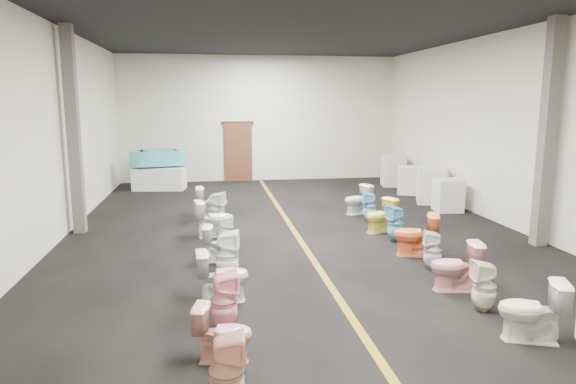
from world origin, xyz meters
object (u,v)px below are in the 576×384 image
object	(u,v)px
toilet_left_4	(223,276)
toilet_right_9	(357,200)
toilet_right_5	(416,235)
toilet_right_1	(532,310)
bathtub	(159,157)
toilet_right_3	(456,266)
toilet_right_2	(484,286)
toilet_right_4	(433,250)
toilet_right_8	(369,206)
appliance_crate_a	(448,195)
toilet_left_7	(225,232)
toilet_left_3	(224,301)
toilet_left_6	(222,244)
appliance_crate_c	(410,180)
toilet_left_8	(213,218)
toilet_left_10	(212,202)
toilet_left_2	(224,333)
toilet_right_6	(395,224)
toilet_left_9	(216,209)
display_table	(159,178)
appliance_crate_d	(393,171)
toilet_left_5	(227,255)
toilet_left_1	(227,371)
toilet_right_7	(380,215)

from	to	relation	value
toilet_left_4	toilet_right_9	xyz separation A→B (m)	(3.63, 5.40, -0.01)
toilet_right_5	toilet_right_1	bearing A→B (deg)	18.12
bathtub	toilet_right_3	xyz separation A→B (m)	(5.36, -10.13, -0.68)
toilet_right_2	toilet_right_4	size ratio (longest dim) A/B	1.06
toilet_right_8	toilet_right_3	bearing A→B (deg)	3.72
appliance_crate_a	toilet_left_7	bearing A→B (deg)	-156.23
toilet_left_3	toilet_left_6	distance (m)	2.86
appliance_crate_a	toilet_left_3	world-z (taller)	appliance_crate_a
appliance_crate_c	toilet_left_8	xyz separation A→B (m)	(-6.20, -4.27, -0.03)
toilet_right_1	toilet_left_6	bearing A→B (deg)	-115.23
toilet_left_8	toilet_right_1	distance (m)	6.72
toilet_right_1	toilet_right_5	distance (m)	3.55
toilet_right_5	toilet_left_10	bearing A→B (deg)	-117.65
toilet_left_3	toilet_left_10	size ratio (longest dim) A/B	0.98
toilet_left_2	toilet_right_6	xyz separation A→B (m)	(3.71, 4.51, 0.05)
toilet_left_4	toilet_right_6	xyz separation A→B (m)	(3.66, 2.74, -0.01)
toilet_left_9	toilet_right_2	world-z (taller)	toilet_left_9
appliance_crate_c	toilet_right_6	world-z (taller)	appliance_crate_c
appliance_crate_c	display_table	bearing A→B (deg)	165.54
toilet_right_5	toilet_right_8	xyz separation A→B (m)	(0.02, 2.89, -0.05)
toilet_right_3	display_table	bearing A→B (deg)	-141.98
toilet_right_8	toilet_right_9	world-z (taller)	toilet_right_9
appliance_crate_d	toilet_right_9	xyz separation A→B (m)	(-2.48, -4.12, -0.15)
toilet_left_2	toilet_left_4	distance (m)	1.78
toilet_left_9	toilet_right_4	world-z (taller)	toilet_left_9
appliance_crate_c	toilet_left_5	distance (m)	9.28
toilet_right_4	toilet_right_5	xyz separation A→B (m)	(0.02, 0.81, 0.07)
toilet_left_2	toilet_left_3	xyz separation A→B (m)	(0.03, 0.83, 0.05)
bathtub	toilet_left_4	bearing A→B (deg)	-93.50
appliance_crate_c	toilet_left_2	size ratio (longest dim) A/B	1.29
appliance_crate_a	toilet_right_2	bearing A→B (deg)	-111.79
toilet_right_2	toilet_right_9	xyz separation A→B (m)	(0.04, 6.32, 0.01)
toilet_left_6	toilet_right_6	size ratio (longest dim) A/B	0.89
toilet_left_1	toilet_left_7	distance (m)	5.42
bathtub	appliance_crate_a	size ratio (longest dim) A/B	2.14
toilet_left_1	toilet_right_1	bearing A→B (deg)	-77.47
display_table	bathtub	xyz separation A→B (m)	(0.00, 0.00, 0.70)
toilet_left_3	toilet_left_6	world-z (taller)	toilet_left_3
appliance_crate_a	toilet_left_5	world-z (taller)	appliance_crate_a
toilet_left_4	toilet_right_4	bearing A→B (deg)	-79.22
appliance_crate_d	toilet_left_4	bearing A→B (deg)	-122.68
appliance_crate_a	toilet_left_10	world-z (taller)	appliance_crate_a
toilet_right_5	toilet_left_1	bearing A→B (deg)	-22.35
toilet_right_7	toilet_left_5	bearing A→B (deg)	-75.27
toilet_left_3	toilet_right_3	world-z (taller)	toilet_right_3
display_table	appliance_crate_a	xyz separation A→B (m)	(7.90, -4.64, 0.06)
appliance_crate_d	toilet_right_6	bearing A→B (deg)	-109.80
display_table	toilet_left_9	bearing A→B (deg)	-71.84
toilet_left_2	toilet_left_5	distance (m)	2.69
toilet_left_7	toilet_right_8	size ratio (longest dim) A/B	0.93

